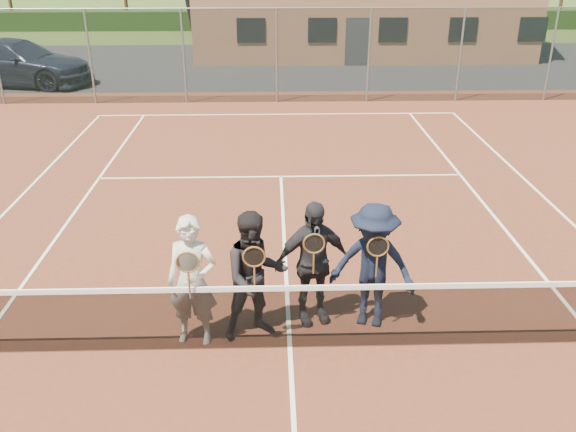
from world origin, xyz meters
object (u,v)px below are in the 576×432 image
tennis_net (290,314)px  player_a (192,282)px  player_b (255,276)px  player_d (373,266)px  car_c (16,62)px  player_c (312,263)px

tennis_net → player_a: (-1.25, 0.21, 0.38)m
player_a → player_b: 0.81m
tennis_net → player_d: 1.32m
tennis_net → player_b: player_b is taller
car_c → player_a: (8.39, -16.38, 0.10)m
player_b → car_c: bearing=119.5°
player_c → player_d: same height
car_c → player_b: bearing=-138.8°
tennis_net → player_c: bearing=64.2°
tennis_net → player_b: 0.67m
player_a → player_c: bearing=16.2°
car_c → tennis_net: bearing=-138.1°
player_d → car_c: bearing=123.9°
player_a → player_d: bearing=8.3°
player_d → player_c: bearing=172.4°
player_a → player_d: 2.41m
player_a → player_d: size_ratio=1.00×
player_a → player_b: bearing=8.3°
player_a → player_c: (1.57, 0.46, -0.00)m
car_c → player_b: size_ratio=3.14×
player_c → player_d: bearing=-7.6°
player_c → tennis_net: bearing=-115.8°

